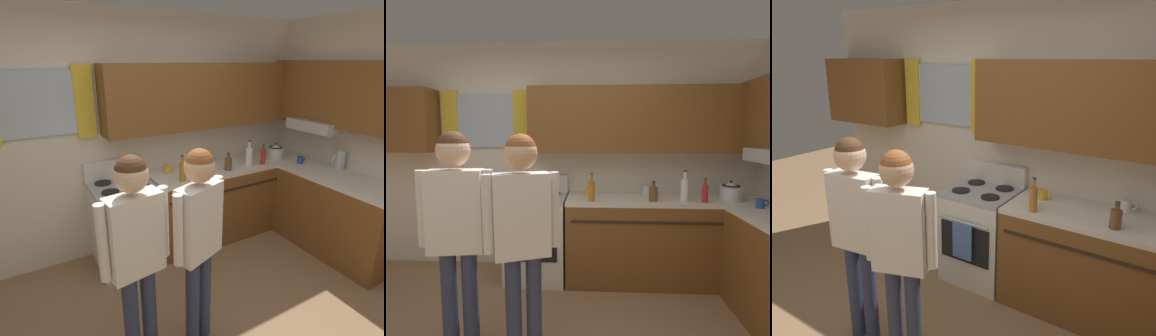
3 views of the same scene
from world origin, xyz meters
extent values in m
cube|color=silver|center=(0.00, 1.90, 1.30)|extent=(4.60, 0.10, 2.60)
cube|color=silver|center=(-0.81, 1.83, 1.72)|extent=(0.66, 0.03, 0.60)
cube|color=yellow|center=(-0.39, 1.82, 1.72)|extent=(0.18, 0.04, 0.70)
cube|color=brown|center=(1.02, 1.69, 1.72)|extent=(2.56, 0.32, 0.71)
cube|color=brown|center=(2.14, 0.88, 1.75)|extent=(0.32, 1.65, 0.70)
cube|color=#B7B7BC|center=(2.08, 1.05, 1.38)|extent=(0.40, 0.60, 0.12)
cube|color=brown|center=(1.23, 1.54, 0.43)|extent=(2.14, 0.62, 0.86)
cube|color=silver|center=(1.23, 1.54, 0.88)|extent=(2.14, 0.62, 0.04)
cube|color=brown|center=(1.99, 0.57, 0.43)|extent=(0.62, 1.32, 0.86)
cube|color=silver|center=(1.99, 0.57, 0.88)|extent=(0.62, 1.32, 0.04)
cube|color=#2D2319|center=(1.23, 1.23, 0.72)|extent=(2.02, 0.01, 0.02)
cube|color=silver|center=(-0.17, 1.54, 0.43)|extent=(0.63, 0.62, 0.86)
cube|color=black|center=(-0.17, 1.23, 0.48)|extent=(0.51, 0.01, 0.36)
cylinder|color=#ADADB2|center=(-0.17, 1.20, 0.70)|extent=(0.51, 0.02, 0.02)
cube|color=#ADADB2|center=(-0.17, 1.54, 0.88)|extent=(0.63, 0.62, 0.04)
cube|color=silver|center=(-0.17, 1.81, 1.00)|extent=(0.63, 0.08, 0.20)
cylinder|color=black|center=(-0.33, 1.40, 0.91)|extent=(0.17, 0.17, 0.01)
cylinder|color=black|center=(-0.01, 1.40, 0.91)|extent=(0.17, 0.17, 0.01)
cylinder|color=black|center=(-0.33, 1.68, 0.91)|extent=(0.17, 0.17, 0.01)
cylinder|color=black|center=(-0.01, 1.68, 0.91)|extent=(0.17, 0.17, 0.01)
cube|color=#4C72B7|center=(-0.17, 1.19, 0.52)|extent=(0.20, 0.02, 0.34)
cylinder|color=brown|center=(1.04, 1.38, 0.97)|extent=(0.08, 0.08, 0.14)
cylinder|color=brown|center=(1.04, 1.38, 1.06)|extent=(0.03, 0.03, 0.05)
cylinder|color=#3F382D|center=(1.04, 1.38, 1.10)|extent=(0.04, 0.04, 0.02)
cylinder|color=#B27223|center=(0.42, 1.33, 1.00)|extent=(0.06, 0.06, 0.20)
cylinder|color=#B27223|center=(0.42, 1.33, 1.14)|extent=(0.02, 0.02, 0.07)
cylinder|color=#3F382D|center=(0.42, 1.33, 1.18)|extent=(0.03, 0.03, 0.02)
cylinder|color=white|center=(1.36, 1.39, 1.01)|extent=(0.08, 0.08, 0.22)
cylinder|color=white|center=(1.36, 1.39, 1.16)|extent=(0.03, 0.03, 0.08)
cylinder|color=#3F382D|center=(1.36, 1.39, 1.21)|extent=(0.03, 0.03, 0.02)
cylinder|color=red|center=(1.54, 1.35, 0.99)|extent=(0.06, 0.06, 0.17)
cylinder|color=red|center=(1.54, 1.35, 1.10)|extent=(0.02, 0.02, 0.06)
cylinder|color=#3F382D|center=(1.54, 1.35, 1.14)|extent=(0.03, 0.03, 0.02)
cylinder|color=white|center=(1.04, 1.76, 0.95)|extent=(0.08, 0.08, 0.09)
torus|color=white|center=(1.10, 1.76, 0.95)|extent=(0.07, 0.01, 0.07)
cylinder|color=#2D479E|center=(1.96, 1.14, 0.94)|extent=(0.07, 0.07, 0.08)
torus|color=#2D479E|center=(2.01, 1.14, 0.95)|extent=(0.06, 0.01, 0.06)
cylinder|color=gold|center=(0.39, 1.63, 0.95)|extent=(0.08, 0.08, 0.09)
torus|color=gold|center=(0.44, 1.63, 0.95)|extent=(0.06, 0.01, 0.06)
cylinder|color=silver|center=(1.83, 1.43, 0.97)|extent=(0.20, 0.20, 0.14)
cone|color=silver|center=(1.83, 1.43, 1.06)|extent=(0.18, 0.18, 0.05)
sphere|color=black|center=(1.83, 1.43, 1.09)|extent=(0.02, 0.02, 0.02)
cone|color=silver|center=(1.96, 1.43, 1.00)|extent=(0.09, 0.04, 0.07)
torus|color=black|center=(1.83, 1.43, 1.05)|extent=(0.17, 0.17, 0.02)
cylinder|color=silver|center=(2.19, 0.77, 1.01)|extent=(0.11, 0.11, 0.22)
torus|color=silver|center=(2.12, 0.77, 1.02)|extent=(0.14, 0.02, 0.14)
cylinder|color=#2D3856|center=(-0.40, 0.31, 0.39)|extent=(0.11, 0.11, 0.78)
cylinder|color=#2D3856|center=(-0.54, 0.29, 0.39)|extent=(0.11, 0.11, 0.78)
cube|color=white|center=(-0.47, 0.30, 1.06)|extent=(0.38, 0.20, 0.55)
cylinder|color=white|center=(-0.26, 0.33, 1.08)|extent=(0.07, 0.07, 0.51)
cylinder|color=white|center=(-0.68, 0.27, 1.08)|extent=(0.07, 0.07, 0.51)
sphere|color=beige|center=(-0.47, 0.30, 1.46)|extent=(0.21, 0.21, 0.21)
sphere|color=#4C2D19|center=(-0.47, 0.30, 1.49)|extent=(0.20, 0.20, 0.20)
cylinder|color=#2D3856|center=(0.05, 0.29, 0.39)|extent=(0.10, 0.10, 0.77)
cylinder|color=#2D3856|center=(-0.08, 0.24, 0.39)|extent=(0.10, 0.10, 0.77)
cube|color=white|center=(-0.02, 0.27, 1.05)|extent=(0.38, 0.26, 0.55)
cylinder|color=white|center=(0.18, 0.34, 1.07)|extent=(0.07, 0.07, 0.50)
cylinder|color=white|center=(-0.22, 0.20, 1.07)|extent=(0.07, 0.07, 0.50)
sphere|color=#DBAD84|center=(-0.02, 0.27, 1.45)|extent=(0.21, 0.21, 0.21)
sphere|color=brown|center=(-0.02, 0.27, 1.47)|extent=(0.20, 0.20, 0.20)
camera|label=1|loc=(-1.02, -1.38, 2.10)|focal=29.28mm
camera|label=2|loc=(0.44, -1.56, 1.56)|focal=27.51mm
camera|label=3|loc=(1.50, -1.28, 2.10)|focal=34.78mm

